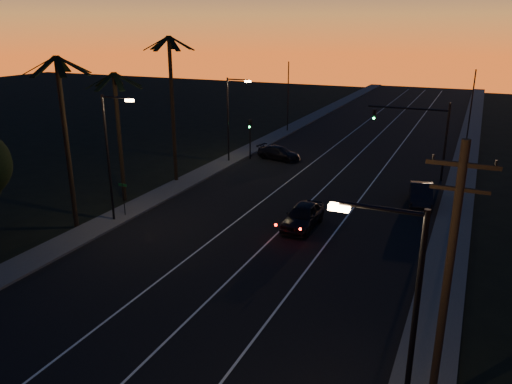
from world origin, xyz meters
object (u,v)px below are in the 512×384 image
at_px(signal_mast, 419,126).
at_px(lead_car, 303,216).
at_px(right_car, 421,194).
at_px(utility_pole, 448,277).
at_px(cross_car, 279,153).

bearing_deg(signal_mast, lead_car, -109.33).
bearing_deg(right_car, utility_pole, -82.32).
xyz_separation_m(lead_car, cross_car, (-8.34, 16.57, -0.15)).
bearing_deg(right_car, signal_mast, 100.90).
distance_m(utility_pole, signal_mast, 30.33).
relative_size(utility_pole, signal_mast, 1.41).
bearing_deg(signal_mast, cross_car, 175.79).
relative_size(lead_car, right_car, 1.10).
bearing_deg(utility_pole, signal_mast, 98.47).
xyz_separation_m(lead_car, right_car, (6.86, 8.26, -0.05)).
relative_size(signal_mast, lead_car, 1.30).
distance_m(utility_pole, lead_car, 18.08).
bearing_deg(utility_pole, right_car, 97.68).
height_order(signal_mast, lead_car, signal_mast).
xyz_separation_m(utility_pole, lead_car, (-9.92, 14.44, -4.47)).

